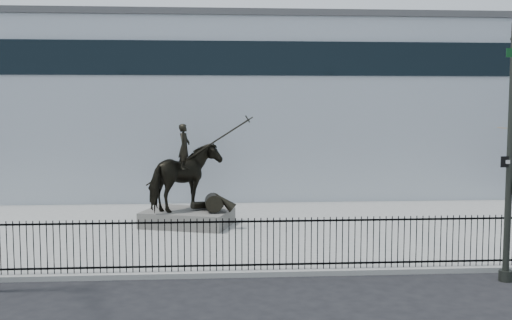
{
  "coord_description": "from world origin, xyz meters",
  "views": [
    {
      "loc": [
        -0.95,
        -15.35,
        4.83
      ],
      "look_at": [
        0.53,
        6.0,
        2.85
      ],
      "focal_mm": 42.0,
      "sensor_mm": 36.0,
      "label": 1
    }
  ],
  "objects": [
    {
      "name": "ground",
      "position": [
        0.0,
        0.0,
        0.0
      ],
      "size": [
        120.0,
        120.0,
        0.0
      ],
      "primitive_type": "plane",
      "color": "black",
      "rests_on": "ground"
    },
    {
      "name": "picket_fence",
      "position": [
        0.0,
        1.25,
        0.9
      ],
      "size": [
        22.1,
        0.1,
        1.5
      ],
      "color": "black",
      "rests_on": "plaza"
    },
    {
      "name": "equestrian_statue",
      "position": [
        -1.96,
        7.64,
        2.03
      ],
      "size": [
        3.98,
        3.1,
        3.52
      ],
      "rotation": [
        0.0,
        0.0,
        -0.31
      ],
      "color": "black",
      "rests_on": "statue_plinth"
    },
    {
      "name": "plaza",
      "position": [
        0.0,
        7.0,
        0.07
      ],
      "size": [
        30.0,
        12.0,
        0.15
      ],
      "primitive_type": "cube",
      "color": "gray",
      "rests_on": "ground"
    },
    {
      "name": "statue_plinth",
      "position": [
        -2.02,
        7.66,
        0.45
      ],
      "size": [
        3.76,
        3.1,
        0.61
      ],
      "primitive_type": "cube",
      "rotation": [
        0.0,
        0.0,
        -0.31
      ],
      "color": "#4F4C48",
      "rests_on": "plaza"
    },
    {
      "name": "building",
      "position": [
        0.0,
        20.0,
        4.5
      ],
      "size": [
        44.0,
        14.0,
        9.0
      ],
      "primitive_type": "cube",
      "color": "#B6BDC6",
      "rests_on": "ground"
    }
  ]
}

